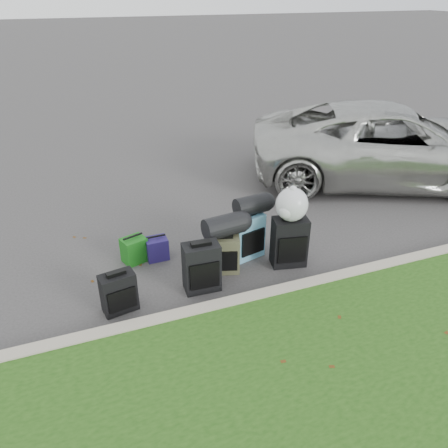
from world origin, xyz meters
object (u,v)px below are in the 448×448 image
object	(u,v)px
suitcase_large_black_left	(202,267)
tote_navy	(157,248)
suitcase_large_black_right	(289,242)
suv	(392,144)
suitcase_teal	(247,236)
suitcase_small_black	(119,293)
suitcase_olive	(225,254)
tote_green	(134,250)

from	to	relation	value
suitcase_large_black_left	tote_navy	bearing A→B (deg)	115.72
suitcase_large_black_right	suitcase_large_black_left	bearing A→B (deg)	-162.93
suv	suitcase_teal	xyz separation A→B (m)	(-3.92, -1.67, -0.44)
suitcase_small_black	suitcase_teal	world-z (taller)	suitcase_teal
suitcase_small_black	suitcase_olive	bearing A→B (deg)	2.51
suitcase_large_black_right	tote_green	bearing A→B (deg)	169.27
suitcase_teal	suv	bearing A→B (deg)	9.38
suv	tote_navy	distance (m)	5.38
suitcase_small_black	suitcase_large_black_left	xyz separation A→B (m)	(1.10, 0.06, 0.08)
suitcase_teal	tote_green	xyz separation A→B (m)	(-1.60, 0.45, -0.15)
suv	suitcase_teal	distance (m)	4.28
suv	tote_navy	size ratio (longest dim) A/B	16.66
suv	suitcase_large_black_left	size ratio (longest dim) A/B	8.23
suitcase_large_black_left	suitcase_olive	bearing A→B (deg)	35.87
suitcase_large_black_left	suitcase_large_black_right	xyz separation A→B (m)	(1.36, 0.13, 0.03)
suv	tote_green	xyz separation A→B (m)	(-5.51, -1.22, -0.59)
suv	suitcase_large_black_right	bearing A→B (deg)	146.00
suv	suitcase_large_black_left	distance (m)	5.30
suitcase_olive	tote_navy	world-z (taller)	suitcase_olive
suitcase_large_black_left	tote_navy	distance (m)	1.04
suv	suitcase_olive	distance (m)	4.79
suitcase_small_black	tote_navy	size ratio (longest dim) A/B	1.57
suv	suitcase_olive	bearing A→B (deg)	138.59
suitcase_large_black_right	tote_green	size ratio (longest dim) A/B	1.94
suitcase_teal	suitcase_large_black_right	distance (m)	0.64
suitcase_teal	suitcase_large_black_right	world-z (taller)	suitcase_large_black_right
suitcase_large_black_left	suitcase_large_black_right	world-z (taller)	suitcase_large_black_right
suitcase_small_black	suitcase_large_black_right	bearing A→B (deg)	-5.70
tote_green	suitcase_small_black	bearing A→B (deg)	-128.17
suitcase_small_black	suitcase_large_black_right	xyz separation A→B (m)	(2.46, 0.18, 0.10)
suitcase_large_black_left	suitcase_teal	bearing A→B (deg)	34.43
suitcase_small_black	suitcase_large_black_left	world-z (taller)	suitcase_large_black_left
suitcase_large_black_left	suv	bearing A→B (deg)	27.79
suitcase_small_black	tote_navy	xyz separation A→B (m)	(0.70, 1.00, -0.10)
suitcase_small_black	tote_green	world-z (taller)	suitcase_small_black
suv	suitcase_small_black	world-z (taller)	suv
tote_green	suv	bearing A→B (deg)	-5.80
suitcase_small_black	suitcase_teal	xyz separation A→B (m)	(1.98, 0.59, 0.08)
suv	suitcase_small_black	distance (m)	6.34
suitcase_olive	tote_green	world-z (taller)	suitcase_olive
suitcase_small_black	tote_navy	distance (m)	1.23
suitcase_teal	suitcase_olive	bearing A→B (deg)	-163.84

